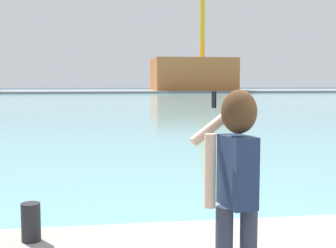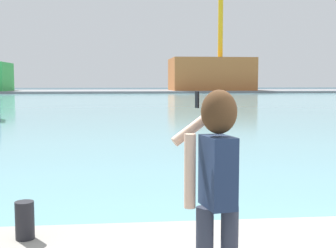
{
  "view_description": "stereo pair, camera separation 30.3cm",
  "coord_description": "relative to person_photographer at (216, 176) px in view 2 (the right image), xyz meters",
  "views": [
    {
      "loc": [
        -2.21,
        -3.65,
        2.32
      ],
      "look_at": [
        -1.18,
        3.48,
        1.64
      ],
      "focal_mm": 48.6,
      "sensor_mm": 36.0,
      "label": 1
    },
    {
      "loc": [
        -1.91,
        -3.68,
        2.32
      ],
      "look_at": [
        -1.18,
        3.48,
        1.64
      ],
      "focal_mm": 48.6,
      "sensor_mm": 36.0,
      "label": 2
    }
  ],
  "objects": [
    {
      "name": "ground_plane",
      "position": [
        1.18,
        50.25,
        -1.58
      ],
      "size": [
        220.0,
        220.0,
        0.0
      ],
      "primitive_type": "plane",
      "color": "#334751"
    },
    {
      "name": "harbor_water",
      "position": [
        1.18,
        52.25,
        -1.57
      ],
      "size": [
        140.0,
        100.0,
        0.02
      ],
      "primitive_type": "cube",
      "color": "#6BA8B2",
      "rests_on": "ground_plane"
    },
    {
      "name": "far_shore_dock",
      "position": [
        1.18,
        92.25,
        -1.36
      ],
      "size": [
        140.0,
        20.0,
        0.43
      ],
      "primitive_type": "cube",
      "color": "gray",
      "rests_on": "ground_plane"
    },
    {
      "name": "person_photographer",
      "position": [
        0.0,
        0.0,
        0.0
      ],
      "size": [
        0.53,
        0.55,
        1.74
      ],
      "rotation": [
        0.0,
        0.0,
        1.76
      ],
      "color": "#2D3342",
      "rests_on": "quay_promenade"
    },
    {
      "name": "harbor_bollard",
      "position": [
        -1.85,
        1.78,
        -0.85
      ],
      "size": [
        0.22,
        0.22,
        0.44
      ],
      "primitive_type": "cylinder",
      "color": "black",
      "rests_on": "quay_promenade"
    },
    {
      "name": "warehouse_right",
      "position": [
        17.96,
        91.53,
        2.18
      ],
      "size": [
        16.72,
        12.9,
        6.67
      ],
      "primitive_type": "cube",
      "color": "#B26633",
      "rests_on": "far_shore_dock"
    },
    {
      "name": "port_crane",
      "position": [
        18.91,
        88.42,
        10.37
      ],
      "size": [
        6.88,
        6.85,
        19.84
      ],
      "color": "yellow",
      "rests_on": "far_shore_dock"
    }
  ]
}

